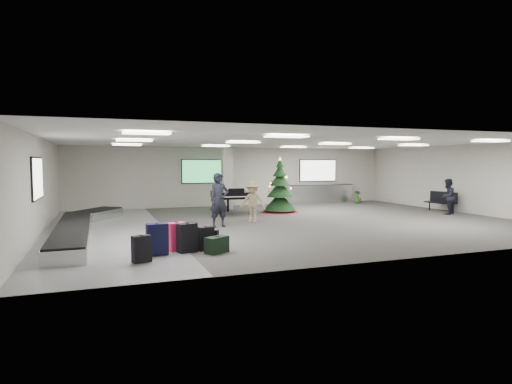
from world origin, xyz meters
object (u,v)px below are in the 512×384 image
object	(u,v)px
christmas_tree	(280,193)
bench	(442,200)
traveler_bench	(448,197)
baggage_carousel	(80,227)
grand_piano	(232,195)
traveler_b	(253,202)
pink_suitcase	(176,236)
traveler_a	(219,200)
potted_plant_right	(358,197)
potted_plant_left	(285,198)
service_counter	(320,194)

from	to	relation	value
christmas_tree	bench	distance (m)	7.93
christmas_tree	traveler_bench	bearing A→B (deg)	-26.98
baggage_carousel	grand_piano	bearing A→B (deg)	28.85
traveler_b	traveler_bench	xyz separation A→B (m)	(9.24, -0.66, -0.00)
pink_suitcase	grand_piano	size ratio (longest dim) A/B	0.36
pink_suitcase	grand_piano	xyz separation A→B (m)	(3.89, 7.50, 0.48)
pink_suitcase	traveler_b	size ratio (longest dim) A/B	0.48
traveler_bench	traveler_a	bearing A→B (deg)	-22.17
potted_plant_right	traveler_bench	bearing A→B (deg)	-81.78
baggage_carousel	traveler_b	xyz separation A→B (m)	(6.36, 0.46, 0.61)
grand_piano	potted_plant_left	distance (m)	5.02
service_counter	pink_suitcase	world-z (taller)	service_counter
traveler_a	potted_plant_left	distance (m)	8.91
traveler_a	traveler_b	distance (m)	1.74
bench	grand_piano	bearing A→B (deg)	155.02
pink_suitcase	traveler_bench	distance (m)	13.55
service_counter	potted_plant_right	world-z (taller)	service_counter
traveler_a	grand_piano	bearing A→B (deg)	57.88
traveler_b	christmas_tree	bearing A→B (deg)	81.97
service_counter	grand_piano	size ratio (longest dim) A/B	1.86
pink_suitcase	traveler_a	xyz separation A→B (m)	(2.20, 3.67, 0.62)
pink_suitcase	traveler_bench	size ratio (longest dim) A/B	0.48
pink_suitcase	potted_plant_left	distance (m)	13.13
bench	traveler_b	xyz separation A→B (m)	(-9.95, -0.40, 0.28)
service_counter	christmas_tree	bearing A→B (deg)	-139.75
christmas_tree	potted_plant_right	xyz separation A→B (m)	(5.98, 2.44, -0.54)
pink_suitcase	bench	world-z (taller)	bench
christmas_tree	traveler_bench	xyz separation A→B (m)	(6.84, -3.48, -0.09)
grand_piano	traveler_b	distance (m)	3.11
christmas_tree	pink_suitcase	bearing A→B (deg)	-130.57
traveler_a	bench	bearing A→B (deg)	-2.71
grand_piano	bench	xyz separation A→B (m)	(9.83, -2.70, -0.33)
baggage_carousel	pink_suitcase	world-z (taller)	pink_suitcase
pink_suitcase	traveler_b	bearing A→B (deg)	26.98
baggage_carousel	traveler_a	distance (m)	4.85
traveler_bench	potted_plant_right	size ratio (longest dim) A/B	2.20
pink_suitcase	traveler_b	distance (m)	5.81
potted_plant_left	traveler_bench	bearing A→B (deg)	-52.83
baggage_carousel	traveler_b	world-z (taller)	traveler_b
christmas_tree	grand_piano	bearing A→B (deg)	172.83
service_counter	baggage_carousel	bearing A→B (deg)	-152.33
potted_plant_left	potted_plant_right	size ratio (longest dim) A/B	0.95
traveler_b	traveler_a	bearing A→B (deg)	-122.76
traveler_b	potted_plant_right	distance (m)	9.91
baggage_carousel	traveler_bench	bearing A→B (deg)	-0.75
baggage_carousel	potted_plant_right	distance (m)	15.82
potted_plant_left	service_counter	bearing A→B (deg)	4.45
traveler_b	potted_plant_right	world-z (taller)	traveler_b
potted_plant_right	pink_suitcase	bearing A→B (deg)	-141.54
baggage_carousel	grand_piano	world-z (taller)	grand_piano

